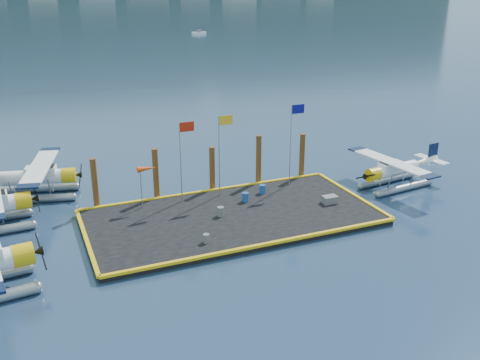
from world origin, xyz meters
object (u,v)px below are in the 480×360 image
(piling_1, at_px, (156,176))
(drum_4, at_px, (262,189))
(flagpole_red, at_px, (183,149))
(piling_0, at_px, (95,185))
(windsock, at_px, (147,170))
(drum_0, at_px, (221,211))
(flagpole_blue, at_px, (293,133))
(drum_5, at_px, (245,197))
(piling_2, at_px, (212,170))
(crate, at_px, (330,199))
(seaplane_d, at_px, (393,172))
(flagpole_yellow, at_px, (222,143))
(piling_3, at_px, (259,161))
(drum_3, at_px, (206,238))
(piling_4, at_px, (302,157))
(seaplane_c, at_px, (37,179))

(piling_1, bearing_deg, drum_4, -17.82)
(flagpole_red, distance_m, piling_0, 6.84)
(drum_4, distance_m, windsock, 9.12)
(drum_0, distance_m, flagpole_blue, 9.24)
(flagpole_red, bearing_deg, piling_0, 165.54)
(drum_5, xyz_separation_m, piling_0, (-10.33, 3.50, 1.25))
(piling_1, distance_m, piling_2, 4.50)
(crate, relative_size, piling_0, 0.27)
(seaplane_d, relative_size, drum_5, 12.80)
(drum_0, distance_m, piling_1, 6.29)
(flagpole_blue, height_order, piling_2, flagpole_blue)
(flagpole_yellow, xyz_separation_m, piling_2, (-0.20, 1.60, -2.61))
(windsock, bearing_deg, piling_1, 57.34)
(drum_0, bearing_deg, piling_3, 44.62)
(flagpole_blue, bearing_deg, drum_5, -158.70)
(piling_2, bearing_deg, drum_4, -37.72)
(drum_3, height_order, crate, drum_3)
(piling_0, relative_size, piling_4, 1.00)
(crate, bearing_deg, piling_1, 151.62)
(drum_3, xyz_separation_m, piling_0, (-5.40, 8.70, 1.32))
(flagpole_yellow, xyz_separation_m, piling_4, (7.80, 1.60, -2.51))
(seaplane_c, relative_size, windsock, 3.12)
(piling_1, xyz_separation_m, piling_3, (8.50, 0.00, 0.05))
(windsock, relative_size, piling_2, 0.82)
(piling_1, xyz_separation_m, piling_4, (12.50, 0.00, -0.10))
(crate, xyz_separation_m, piling_0, (-15.96, 6.19, 1.33))
(seaplane_c, height_order, piling_2, piling_2)
(flagpole_blue, xyz_separation_m, windsock, (-11.72, 0.00, -1.46))
(drum_0, relative_size, piling_2, 0.18)
(drum_3, xyz_separation_m, drum_5, (4.93, 5.20, 0.06))
(piling_0, xyz_separation_m, piling_3, (13.00, 0.00, 0.15))
(piling_0, bearing_deg, drum_5, -18.72)
(flagpole_yellow, bearing_deg, flagpole_red, 180.00)
(drum_0, height_order, drum_3, drum_0)
(windsock, distance_m, piling_4, 13.68)
(seaplane_c, bearing_deg, piling_1, 75.78)
(piling_1, relative_size, piling_2, 1.11)
(drum_3, height_order, piling_2, piling_2)
(drum_4, bearing_deg, piling_2, 142.28)
(flagpole_yellow, height_order, windsock, flagpole_yellow)
(drum_4, height_order, drum_5, drum_5)
(piling_3, bearing_deg, drum_0, -135.38)
(drum_4, relative_size, piling_2, 0.18)
(flagpole_red, xyz_separation_m, piling_4, (10.79, 1.60, -2.40))
(seaplane_d, bearing_deg, drum_0, 85.28)
(seaplane_c, relative_size, piling_2, 2.56)
(piling_0, bearing_deg, flagpole_blue, -6.01)
(piling_3, bearing_deg, drum_5, -127.39)
(crate, height_order, windsock, windsock)
(drum_5, relative_size, piling_0, 0.17)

